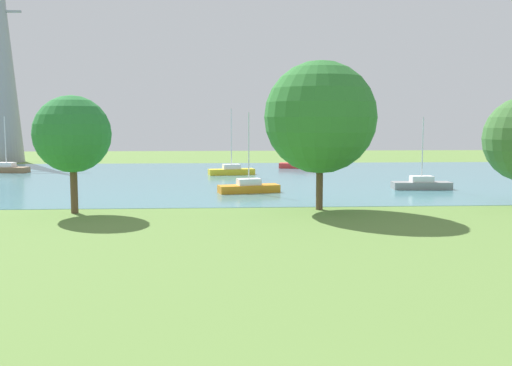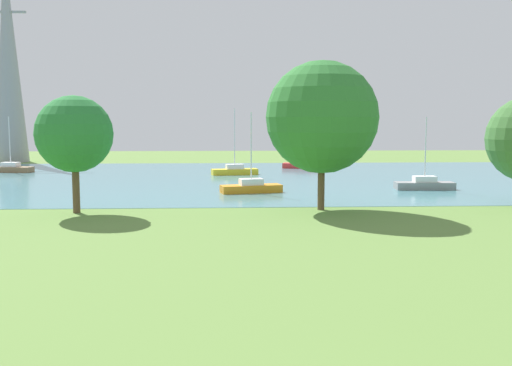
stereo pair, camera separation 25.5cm
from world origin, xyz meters
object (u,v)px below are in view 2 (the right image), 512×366
Objects in this scene: sailboat_orange at (251,187)px; tree_east_far at (74,134)px; sailboat_brown at (11,168)px; sailboat_red at (303,164)px; electricity_pylon at (8,55)px; sailboat_yellow at (235,170)px; sailboat_gray at (424,184)px; tree_west_near at (322,117)px.

sailboat_orange is 0.87× the size of tree_east_far.
sailboat_orange is at bearing -36.99° from sailboat_brown.
sailboat_red is at bearing 6.59° from sailboat_brown.
electricity_pylon is at bearing 161.59° from sailboat_red.
sailboat_yellow is (24.65, -4.04, 0.01)m from sailboat_brown.
sailboat_brown is at bearing -70.81° from electricity_pylon.
electricity_pylon is (-31.59, 36.11, 14.11)m from sailboat_orange.
sailboat_red reaches higher than sailboat_gray.
sailboat_red is (32.92, 3.80, 0.01)m from sailboat_brown.
sailboat_yellow is 15.42m from sailboat_orange.
sailboat_gray is 15.67m from tree_west_near.
tree_west_near is (-10.32, -10.46, 5.44)m from sailboat_gray.
sailboat_gray is at bearing -24.08° from sailboat_brown.
tree_west_near is at bearing -95.37° from sailboat_red.
electricity_pylon is at bearing 109.19° from sailboat_brown.
sailboat_yellow is 39.45m from electricity_pylon.
tree_west_near reaches higher than sailboat_orange.
sailboat_orange is at bearing 114.52° from tree_west_near.
sailboat_gray is 28.23m from tree_east_far.
sailboat_brown is 0.21× the size of electricity_pylon.
tree_west_near reaches higher than sailboat_yellow.
sailboat_red is at bearing -18.41° from electricity_pylon.
tree_east_far is (-18.34, -32.78, 4.39)m from sailboat_red.
tree_west_near is (15.31, 0.54, 1.04)m from tree_east_far.
sailboat_gray is (15.56, -13.94, -0.01)m from sailboat_yellow.
sailboat_orange is 14.50m from sailboat_gray.
sailboat_brown is 0.65× the size of tree_west_near.
sailboat_gray is 59.31m from electricity_pylon.
sailboat_red is (7.14, 23.22, 0.01)m from sailboat_orange.
sailboat_brown is 0.85× the size of tree_east_far.
sailboat_gray is at bearing -36.99° from electricity_pylon.
tree_west_near reaches higher than tree_east_far.
tree_west_near reaches higher than sailboat_red.
sailboat_orange is 11.30m from tree_west_near.
sailboat_red is 0.97× the size of tree_east_far.
sailboat_gray is 0.83× the size of tree_east_far.
sailboat_orange is at bearing -48.82° from electricity_pylon.
sailboat_orange is at bearing -107.10° from sailboat_red.
tree_east_far is at bearing -119.23° from sailboat_red.
sailboat_red is (-7.29, 21.77, 0.01)m from sailboat_gray.
tree_west_near reaches higher than sailboat_gray.
tree_west_near is at bearing -43.57° from sailboat_brown.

